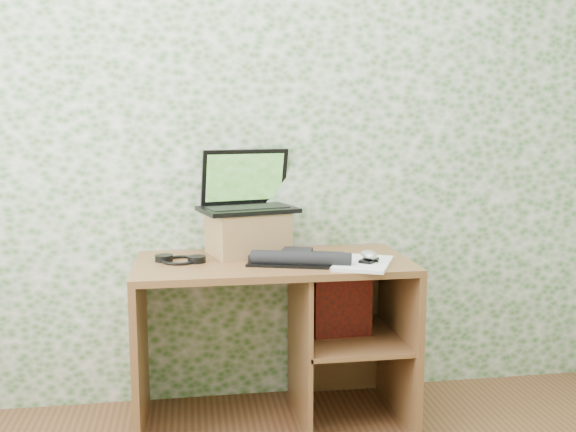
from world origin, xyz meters
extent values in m
plane|color=silver|center=(0.00, 1.75, 1.30)|extent=(3.50, 0.00, 3.50)
cube|color=brown|center=(0.00, 1.44, 0.73)|extent=(1.20, 0.60, 0.03)
cube|color=brown|center=(-0.58, 1.44, 0.36)|extent=(0.03, 0.60, 0.72)
cube|color=brown|center=(0.58, 1.44, 0.36)|extent=(0.03, 0.60, 0.72)
cube|color=brown|center=(0.12, 1.44, 0.36)|extent=(0.02, 0.56, 0.72)
cube|color=brown|center=(0.35, 1.44, 0.38)|extent=(0.46, 0.56, 0.02)
cube|color=brown|center=(0.36, 1.73, 0.36)|extent=(0.48, 0.02, 0.72)
cube|color=olive|center=(-0.10, 1.58, 0.85)|extent=(0.39, 0.35, 0.20)
cube|color=black|center=(-0.10, 1.58, 0.96)|extent=(0.48, 0.38, 0.02)
cube|color=black|center=(-0.10, 1.57, 0.97)|extent=(0.39, 0.24, 0.00)
cube|color=black|center=(-0.10, 1.70, 1.10)|extent=(0.42, 0.17, 0.26)
cube|color=#214E16|center=(-0.10, 1.69, 1.10)|extent=(0.38, 0.14, 0.22)
cube|color=black|center=(0.10, 1.41, 0.77)|extent=(0.43, 0.26, 0.03)
cube|color=black|center=(0.10, 1.41, 0.78)|extent=(0.16, 0.16, 0.05)
cylinder|color=black|center=(0.10, 1.30, 0.78)|extent=(0.42, 0.19, 0.06)
cube|color=black|center=(0.10, 1.30, 0.76)|extent=(0.47, 0.22, 0.01)
torus|color=black|center=(-0.40, 1.47, 0.76)|extent=(0.21, 0.21, 0.01)
cylinder|color=black|center=(-0.47, 1.49, 0.76)|extent=(0.08, 0.08, 0.03)
cylinder|color=black|center=(-0.33, 1.44, 0.76)|extent=(0.08, 0.08, 0.03)
cube|color=white|center=(0.37, 1.28, 0.76)|extent=(0.33, 0.38, 0.01)
ellipsoid|color=#BCBCBF|center=(0.39, 1.28, 0.78)|extent=(0.12, 0.12, 0.04)
cylinder|color=black|center=(0.43, 1.33, 0.77)|extent=(0.01, 0.14, 0.01)
cube|color=maroon|center=(0.31, 1.44, 0.55)|extent=(0.27, 0.10, 0.32)
camera|label=1|loc=(-0.36, -1.30, 1.35)|focal=40.00mm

